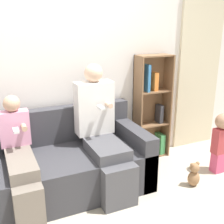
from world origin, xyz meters
The scene contains 9 objects.
ground_plane centered at (0.00, 0.00, 0.00)m, with size 14.00×14.00×0.00m, color #B2A893.
back_wall centered at (0.00, 0.97, 1.27)m, with size 10.00×0.06×2.55m.
curtain_panel centered at (2.00, 0.92, 1.03)m, with size 0.67×0.04×2.06m.
couch centered at (-0.13, 0.51, 0.27)m, with size 1.94×0.84×0.81m.
adult_seated centered at (0.37, 0.44, 0.65)m, with size 0.40×0.80×1.29m.
child_seated centered at (-0.46, 0.37, 0.52)m, with size 0.29×0.81×1.04m.
toddler_standing centered at (1.73, 0.12, 0.41)m, with size 0.19×0.18×0.72m.
bookshelf centered at (1.23, 0.85, 0.65)m, with size 0.45×0.22×1.32m.
teddy_bear centered at (1.26, 0.00, 0.13)m, with size 0.14×0.11×0.28m.
Camera 1 is at (-0.65, -2.06, 1.69)m, focal length 45.00 mm.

